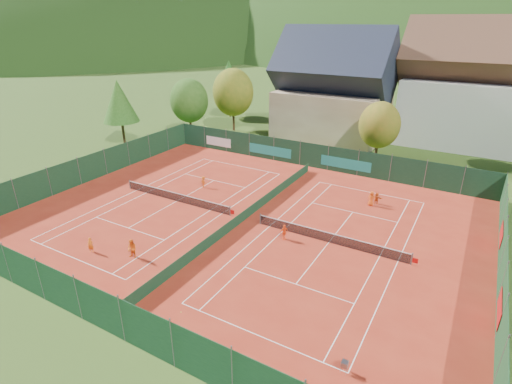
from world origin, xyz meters
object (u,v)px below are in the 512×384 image
(ball_hopper, at_px, (345,364))
(player_right_near, at_px, (284,232))
(player_right_far_b, at_px, (377,198))
(player_left_near, at_px, (91,245))
(player_left_mid, at_px, (132,249))
(chalet, at_px, (333,93))
(hotel_block_a, at_px, (482,93))
(player_left_far, at_px, (204,182))
(player_right_far_a, at_px, (371,199))

(ball_hopper, relative_size, player_right_near, 0.59)
(player_right_near, height_order, player_right_far_b, player_right_near)
(player_left_near, xyz_separation_m, player_right_near, (12.18, 9.25, 0.06))
(player_left_mid, height_order, player_right_near, player_left_mid)
(ball_hopper, height_order, player_left_near, player_left_near)
(player_left_near, height_order, player_right_near, player_right_near)
(chalet, relative_size, hotel_block_a, 0.75)
(ball_hopper, distance_m, player_left_far, 26.58)
(player_left_far, xyz_separation_m, player_right_near, (12.41, -5.62, 0.04))
(hotel_block_a, xyz_separation_m, player_left_far, (-23.82, -31.73, -6.75))
(player_right_near, relative_size, player_right_far_a, 0.91)
(player_right_near, bearing_deg, player_left_far, 93.30)
(chalet, height_order, player_right_far_a, chalet)
(hotel_block_a, bearing_deg, ball_hopper, -93.27)
(player_right_far_b, bearing_deg, chalet, -55.16)
(player_left_far, bearing_deg, hotel_block_a, -111.36)
(player_right_far_a, bearing_deg, ball_hopper, 111.15)
(player_left_mid, bearing_deg, hotel_block_a, 60.36)
(player_left_mid, bearing_deg, ball_hopper, -13.45)
(ball_hopper, height_order, player_right_near, player_right_near)
(chalet, distance_m, player_right_far_b, 24.81)
(player_left_mid, xyz_separation_m, player_left_far, (-3.67, 13.84, -0.14))
(chalet, xyz_separation_m, player_left_mid, (-1.15, -39.57, -5.85))
(player_right_near, relative_size, player_right_far_b, 1.14)
(chalet, xyz_separation_m, ball_hopper, (16.26, -41.91, -6.07))
(hotel_block_a, relative_size, player_left_far, 17.01)
(ball_hopper, bearing_deg, player_right_far_a, 101.58)
(player_left_near, relative_size, player_right_far_b, 1.04)
(ball_hopper, distance_m, player_left_near, 20.89)
(chalet, xyz_separation_m, player_left_far, (-4.82, -25.73, -5.99))
(chalet, relative_size, player_left_near, 13.13)
(ball_hopper, bearing_deg, player_right_far_b, 100.30)
(player_left_near, bearing_deg, player_right_far_a, 16.86)
(hotel_block_a, height_order, player_right_near, hotel_block_a)
(player_right_near, bearing_deg, player_left_near, 154.87)
(ball_hopper, bearing_deg, hotel_block_a, 86.73)
(player_right_far_a, bearing_deg, player_left_near, 58.85)
(chalet, distance_m, player_left_mid, 40.02)
(player_left_far, xyz_separation_m, player_right_far_a, (16.85, 4.44, 0.11))
(player_right_far_a, bearing_deg, player_left_far, 24.33)
(chalet, bearing_deg, player_right_near, -76.38)
(hotel_block_a, xyz_separation_m, player_right_far_a, (-6.96, -27.29, -6.64))
(player_left_near, height_order, player_right_far_b, player_left_near)
(hotel_block_a, relative_size, player_right_far_b, 18.25)
(chalet, bearing_deg, player_right_far_a, -60.51)
(player_left_mid, height_order, player_left_far, player_left_mid)
(ball_hopper, height_order, player_right_far_b, player_right_far_b)
(ball_hopper, bearing_deg, player_left_near, 176.38)
(player_left_far, bearing_deg, chalet, -85.07)
(player_right_far_b, bearing_deg, player_right_near, 69.70)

